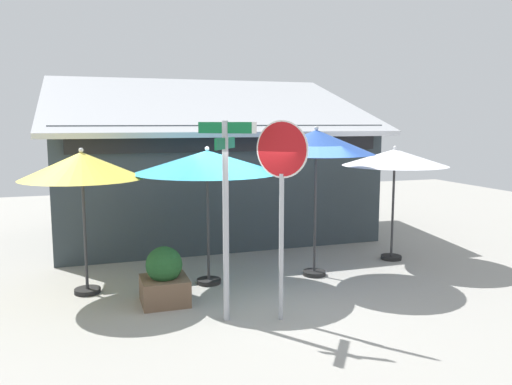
{
  "coord_description": "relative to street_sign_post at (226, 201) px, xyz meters",
  "views": [
    {
      "loc": [
        -3.05,
        -7.91,
        2.93
      ],
      "look_at": [
        0.01,
        1.2,
        1.6
      ],
      "focal_mm": 36.14,
      "sensor_mm": 36.0,
      "label": 1
    }
  ],
  "objects": [
    {
      "name": "patio_umbrella_ivory_far_right",
      "position": [
        4.24,
        2.17,
        0.37
      ],
      "size": [
        2.19,
        2.19,
        2.43
      ],
      "color": "black",
      "rests_on": "ground"
    },
    {
      "name": "patio_umbrella_teal_center",
      "position": [
        0.15,
        1.78,
        0.42
      ],
      "size": [
        2.59,
        2.59,
        2.49
      ],
      "color": "black",
      "rests_on": "ground"
    },
    {
      "name": "sidewalk_planter",
      "position": [
        -0.77,
        1.0,
        -1.37
      ],
      "size": [
        0.74,
        0.74,
        0.94
      ],
      "color": "brown",
      "rests_on": "ground"
    },
    {
      "name": "patio_umbrella_royal_blue_right",
      "position": [
        2.19,
        1.64,
        0.74
      ],
      "size": [
        2.18,
        2.18,
        2.85
      ],
      "color": "black",
      "rests_on": "ground"
    },
    {
      "name": "patio_umbrella_mustard_left",
      "position": [
        -1.96,
        1.93,
        0.39
      ],
      "size": [
        2.03,
        2.03,
        2.5
      ],
      "color": "black",
      "rests_on": "ground"
    },
    {
      "name": "cafe_building",
      "position": [
        1.16,
        5.94,
        -0.26
      ],
      "size": [
        7.99,
        4.98,
        4.17
      ],
      "color": "#333D42",
      "rests_on": "ground"
    },
    {
      "name": "ground_plane",
      "position": [
        1.13,
        0.82,
        -1.84
      ],
      "size": [
        28.0,
        28.0,
        0.1
      ],
      "primitive_type": "cube",
      "color": "#9E9B93"
    },
    {
      "name": "stop_sign",
      "position": [
        0.77,
        -0.24,
        0.29
      ],
      "size": [
        0.55,
        0.63,
        2.95
      ],
      "color": "#A8AAB2",
      "rests_on": "ground"
    },
    {
      "name": "street_sign_post",
      "position": [
        0.0,
        0.0,
        0.0
      ],
      "size": [
        0.73,
        0.68,
        2.94
      ],
      "color": "#A8AAB2",
      "rests_on": "ground"
    }
  ]
}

